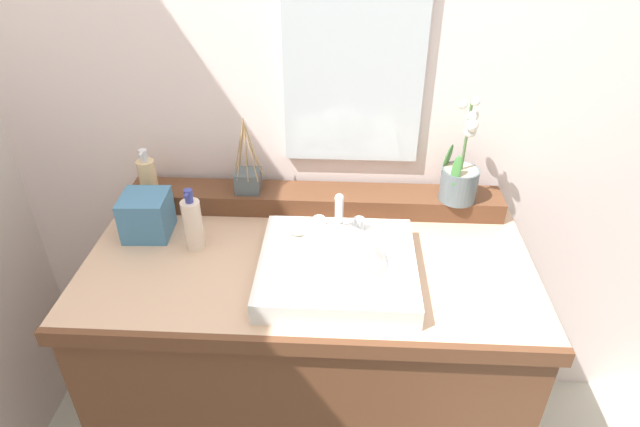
# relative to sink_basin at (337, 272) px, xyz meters

# --- Properties ---
(wall_back) EXTENTS (2.78, 0.20, 2.44)m
(wall_back) POSITION_rel_sink_basin_xyz_m (-0.08, 0.53, 0.35)
(wall_back) COLOR silver
(wall_back) RESTS_ON ground
(vanity_cabinet) EXTENTS (1.23, 0.65, 0.86)m
(vanity_cabinet) POSITION_rel_sink_basin_xyz_m (-0.08, 0.10, -0.45)
(vanity_cabinet) COLOR brown
(vanity_cabinet) RESTS_ON ground
(back_ledge) EXTENTS (1.16, 0.12, 0.06)m
(back_ledge) POSITION_rel_sink_basin_xyz_m (-0.08, 0.34, 0.01)
(back_ledge) COLOR brown
(back_ledge) RESTS_ON vanity_cabinet
(sink_basin) EXTENTS (0.41, 0.38, 0.29)m
(sink_basin) POSITION_rel_sink_basin_xyz_m (0.00, 0.00, 0.00)
(sink_basin) COLOR white
(sink_basin) RESTS_ON vanity_cabinet
(soap_bar) EXTENTS (0.07, 0.04, 0.02)m
(soap_bar) POSITION_rel_sink_basin_xyz_m (-0.11, 0.12, 0.05)
(soap_bar) COLOR beige
(soap_bar) RESTS_ON sink_basin
(potted_plant) EXTENTS (0.12, 0.11, 0.33)m
(potted_plant) POSITION_rel_sink_basin_xyz_m (0.35, 0.32, 0.12)
(potted_plant) COLOR #556267
(potted_plant) RESTS_ON back_ledge
(soap_dispenser) EXTENTS (0.05, 0.06, 0.14)m
(soap_dispenser) POSITION_rel_sink_basin_xyz_m (-0.59, 0.32, 0.10)
(soap_dispenser) COLOR #E0BE88
(soap_dispenser) RESTS_ON back_ledge
(reed_diffuser) EXTENTS (0.09, 0.10, 0.24)m
(reed_diffuser) POSITION_rel_sink_basin_xyz_m (-0.28, 0.34, 0.08)
(reed_diffuser) COLOR #485256
(reed_diffuser) RESTS_ON back_ledge
(lotion_bottle) EXTENTS (0.05, 0.06, 0.19)m
(lotion_bottle) POSITION_rel_sink_basin_xyz_m (-0.40, 0.12, 0.06)
(lotion_bottle) COLOR beige
(lotion_bottle) RESTS_ON vanity_cabinet
(tissue_box) EXTENTS (0.14, 0.14, 0.13)m
(tissue_box) POSITION_rel_sink_basin_xyz_m (-0.56, 0.18, 0.04)
(tissue_box) COLOR teal
(tissue_box) RESTS_ON vanity_cabinet
(mirror) EXTENTS (0.40, 0.02, 0.61)m
(mirror) POSITION_rel_sink_basin_xyz_m (0.03, 0.41, 0.43)
(mirror) COLOR silver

